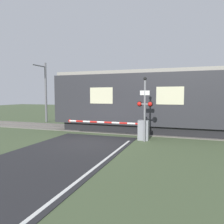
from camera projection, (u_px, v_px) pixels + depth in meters
name	position (u px, v px, depth m)	size (l,w,h in m)	color
ground_plane	(87.00, 142.00, 12.09)	(80.00, 80.00, 0.00)	#475638
track_bed	(113.00, 130.00, 16.25)	(36.00, 3.20, 0.13)	slate
train	(171.00, 101.00, 14.71)	(16.48, 2.84, 4.26)	black
crossing_barrier	(137.00, 129.00, 12.70)	(5.23, 0.44, 1.16)	gray
signal_post	(145.00, 105.00, 12.06)	(0.89, 0.26, 3.60)	gray
catenary_pole	(45.00, 91.00, 20.81)	(0.20, 1.90, 5.66)	slate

